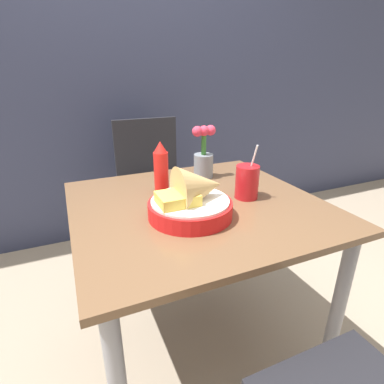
{
  "coord_description": "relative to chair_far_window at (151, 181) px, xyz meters",
  "views": [
    {
      "loc": [
        -0.43,
        -0.95,
        1.19
      ],
      "look_at": [
        -0.04,
        -0.03,
        0.79
      ],
      "focal_mm": 28.0,
      "sensor_mm": 36.0,
      "label": 1
    }
  ],
  "objects": [
    {
      "name": "ground_plane",
      "position": [
        -0.04,
        -0.8,
        -0.54
      ],
      "size": [
        12.0,
        12.0,
        0.0
      ],
      "primitive_type": "plane",
      "color": "gray"
    },
    {
      "name": "wall_window",
      "position": [
        -0.04,
        0.45,
        0.76
      ],
      "size": [
        7.0,
        0.06,
        2.6
      ],
      "color": "#2D334C",
      "rests_on": "ground_plane"
    },
    {
      "name": "dining_table",
      "position": [
        -0.04,
        -0.8,
        0.07
      ],
      "size": [
        0.92,
        0.87,
        0.73
      ],
      "color": "brown",
      "rests_on": "ground_plane"
    },
    {
      "name": "chair_far_window",
      "position": [
        0.0,
        0.0,
        0.0
      ],
      "size": [
        0.4,
        0.4,
        0.92
      ],
      "color": "black",
      "rests_on": "ground_plane"
    },
    {
      "name": "food_basket",
      "position": [
        -0.1,
        -0.9,
        0.25
      ],
      "size": [
        0.29,
        0.29,
        0.18
      ],
      "color": "red",
      "rests_on": "dining_table"
    },
    {
      "name": "ketchup_bottle",
      "position": [
        -0.13,
        -0.65,
        0.29
      ],
      "size": [
        0.06,
        0.06,
        0.21
      ],
      "color": "red",
      "rests_on": "dining_table"
    },
    {
      "name": "drink_cup",
      "position": [
        0.15,
        -0.83,
        0.24
      ],
      "size": [
        0.09,
        0.09,
        0.22
      ],
      "color": "red",
      "rests_on": "dining_table"
    },
    {
      "name": "flower_vase",
      "position": [
        0.1,
        -0.54,
        0.28
      ],
      "size": [
        0.11,
        0.09,
        0.24
      ],
      "color": "gray",
      "rests_on": "dining_table"
    }
  ]
}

